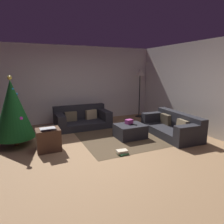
# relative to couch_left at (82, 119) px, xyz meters

# --- Properties ---
(ground_plane) EXTENTS (6.40, 6.40, 0.00)m
(ground_plane) POSITION_rel_couch_left_xyz_m (-0.16, -2.25, -0.26)
(ground_plane) COLOR #93704C
(rear_partition) EXTENTS (6.40, 0.12, 2.60)m
(rear_partition) POSITION_rel_couch_left_xyz_m (-0.16, 0.89, 1.04)
(rear_partition) COLOR silver
(rear_partition) RESTS_ON ground_plane
(corner_partition) EXTENTS (0.12, 6.40, 2.60)m
(corner_partition) POSITION_rel_couch_left_xyz_m (2.98, -2.25, 1.04)
(corner_partition) COLOR silver
(corner_partition) RESTS_ON ground_plane
(couch_left) EXTENTS (1.68, 0.94, 0.66)m
(couch_left) POSITION_rel_couch_left_xyz_m (0.00, 0.00, 0.00)
(couch_left) COLOR #26262B
(couch_left) RESTS_ON ground_plane
(couch_right) EXTENTS (0.95, 1.84, 0.63)m
(couch_right) POSITION_rel_couch_left_xyz_m (2.08, -1.88, -0.01)
(couch_right) COLOR #26262B
(couch_right) RESTS_ON ground_plane
(ottoman) EXTENTS (0.76, 0.62, 0.36)m
(ottoman) POSITION_rel_couch_left_xyz_m (0.89, -1.57, -0.08)
(ottoman) COLOR #26262B
(ottoman) RESTS_ON ground_plane
(gift_box) EXTENTS (0.21, 0.18, 0.12)m
(gift_box) POSITION_rel_couch_left_xyz_m (0.90, -1.48, 0.17)
(gift_box) COLOR #B23F8C
(gift_box) RESTS_ON ottoman
(tv_remote) EXTENTS (0.12, 0.16, 0.02)m
(tv_remote) POSITION_rel_couch_left_xyz_m (0.97, -1.63, 0.12)
(tv_remote) COLOR black
(tv_remote) RESTS_ON ottoman
(christmas_tree) EXTENTS (0.92, 0.92, 1.68)m
(christmas_tree) POSITION_rel_couch_left_xyz_m (-1.91, -0.92, 0.64)
(christmas_tree) COLOR brown
(christmas_tree) RESTS_ON ground_plane
(side_table) EXTENTS (0.52, 0.44, 0.50)m
(side_table) POSITION_rel_couch_left_xyz_m (-1.23, -1.55, -0.00)
(side_table) COLOR #4C3323
(side_table) RESTS_ON ground_plane
(laptop) EXTENTS (0.34, 0.38, 0.17)m
(laptop) POSITION_rel_couch_left_xyz_m (-1.23, -1.61, 0.30)
(laptop) COLOR silver
(laptop) RESTS_ON side_table
(book_stack) EXTENTS (0.25, 0.22, 0.09)m
(book_stack) POSITION_rel_couch_left_xyz_m (0.20, -2.45, -0.21)
(book_stack) COLOR #387A47
(book_stack) RESTS_ON ground_plane
(corner_lamp) EXTENTS (0.36, 0.36, 1.82)m
(corner_lamp) POSITION_rel_couch_left_xyz_m (2.42, 0.43, 1.30)
(corner_lamp) COLOR black
(corner_lamp) RESTS_ON ground_plane
(area_rug) EXTENTS (2.60, 2.00, 0.01)m
(area_rug) POSITION_rel_couch_left_xyz_m (0.89, -1.57, -0.25)
(area_rug) COLOR #4E3D2A
(area_rug) RESTS_ON ground_plane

